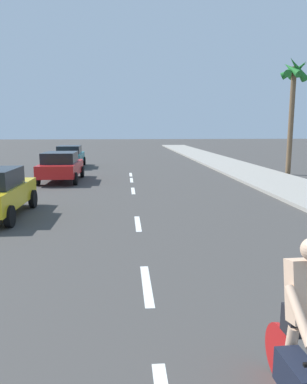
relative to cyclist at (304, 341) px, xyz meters
The scene contains 11 objects.
ground_plane 15.02m from the cyclist, 94.96° to the left, with size 160.00×160.00×0.00m, color #423F3D.
sidewalk_strip 18.06m from the cyclist, 69.79° to the left, with size 3.60×80.00×0.14m, color #9E998E.
lane_stripe_2 3.59m from the cyclist, 111.76° to the left, with size 0.16×1.80×0.01m, color white.
lane_stripe_3 7.79m from the cyclist, 99.63° to the left, with size 0.16×1.80×0.01m, color white.
lane_stripe_4 13.62m from the cyclist, 95.47° to the left, with size 0.16×1.80×0.01m, color white.
lane_stripe_5 17.12m from the cyclist, 94.35° to the left, with size 0.16×1.80×0.01m, color white.
lane_stripe_6 19.57m from the cyclist, 93.80° to the left, with size 0.16×1.80×0.01m, color white.
cyclist is the anchor object (origin of this frame).
parked_car_red 17.67m from the cyclist, 106.63° to the left, with size 2.05×4.43×1.57m.
parked_car_teal 24.89m from the cyclist, 103.06° to the left, with size 2.03×4.25×1.57m.
palm_tree_far 20.92m from the cyclist, 65.98° to the left, with size 1.70×1.91×6.96m.
Camera 1 is at (-0.37, 1.98, 2.81)m, focal length 34.58 mm.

